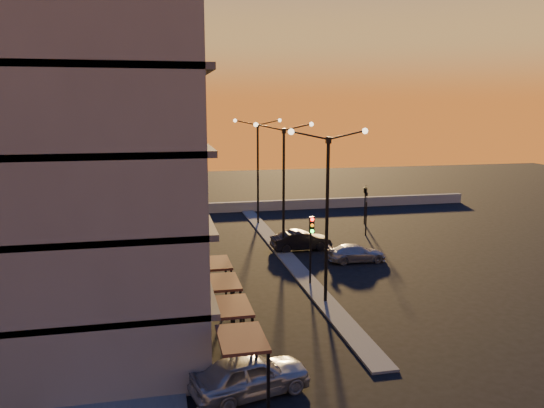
{
  "coord_description": "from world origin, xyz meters",
  "views": [
    {
      "loc": [
        -8.66,
        -26.37,
        10.7
      ],
      "look_at": [
        -1.62,
        6.42,
        4.41
      ],
      "focal_mm": 35.0,
      "sensor_mm": 36.0,
      "label": 1
    }
  ],
  "objects_px": {
    "streetlamp_mid": "(284,178)",
    "car_wagon": "(357,253)",
    "car_hatchback": "(251,375)",
    "car_sedan": "(301,241)",
    "traffic_light_main": "(311,239)"
  },
  "relations": [
    {
      "from": "traffic_light_main",
      "to": "car_hatchback",
      "type": "distance_m",
      "value": 12.71
    },
    {
      "from": "car_wagon",
      "to": "car_sedan",
      "type": "bearing_deg",
      "value": 41.35
    },
    {
      "from": "car_sedan",
      "to": "car_wagon",
      "type": "distance_m",
      "value": 4.71
    },
    {
      "from": "car_hatchback",
      "to": "car_wagon",
      "type": "height_order",
      "value": "car_hatchback"
    },
    {
      "from": "car_hatchback",
      "to": "car_sedan",
      "type": "distance_m",
      "value": 20.27
    },
    {
      "from": "car_sedan",
      "to": "car_wagon",
      "type": "xyz_separation_m",
      "value": [
        3.0,
        -3.63,
        -0.14
      ]
    },
    {
      "from": "streetlamp_mid",
      "to": "car_hatchback",
      "type": "height_order",
      "value": "streetlamp_mid"
    },
    {
      "from": "traffic_light_main",
      "to": "streetlamp_mid",
      "type": "bearing_deg",
      "value": 90.0
    },
    {
      "from": "traffic_light_main",
      "to": "car_sedan",
      "type": "bearing_deg",
      "value": 79.08
    },
    {
      "from": "streetlamp_mid",
      "to": "car_wagon",
      "type": "relative_size",
      "value": 2.32
    },
    {
      "from": "streetlamp_mid",
      "to": "traffic_light_main",
      "type": "bearing_deg",
      "value": -90.0
    },
    {
      "from": "traffic_light_main",
      "to": "car_hatchback",
      "type": "relative_size",
      "value": 0.93
    },
    {
      "from": "car_hatchback",
      "to": "car_sedan",
      "type": "relative_size",
      "value": 1.02
    },
    {
      "from": "streetlamp_mid",
      "to": "car_sedan",
      "type": "height_order",
      "value": "streetlamp_mid"
    },
    {
      "from": "streetlamp_mid",
      "to": "car_hatchback",
      "type": "xyz_separation_m",
      "value": [
        -5.61,
        -18.34,
        -4.82
      ]
    }
  ]
}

